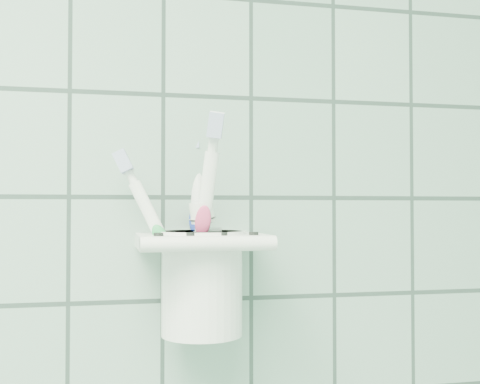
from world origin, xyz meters
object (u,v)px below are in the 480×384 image
object	(u,v)px
toothbrush_pink	(207,229)
toothpaste_tube	(217,255)
holder_bracket	(201,243)
cup	(202,279)
toothbrush_orange	(190,219)
toothbrush_blue	(199,221)

from	to	relation	value
toothbrush_pink	toothpaste_tube	world-z (taller)	toothbrush_pink
holder_bracket	toothbrush_pink	world-z (taller)	toothbrush_pink
cup	toothbrush_pink	xyz separation A→B (m)	(0.00, -0.02, 0.05)
toothbrush_orange	toothbrush_pink	bearing A→B (deg)	-38.64
toothbrush_blue	toothbrush_orange	distance (m)	0.02
toothpaste_tube	toothbrush_orange	bearing A→B (deg)	146.93
toothbrush_pink	toothbrush_orange	xyz separation A→B (m)	(-0.02, 0.02, 0.01)
cup	toothbrush_orange	xyz separation A→B (m)	(-0.01, -0.00, 0.06)
holder_bracket	toothbrush_orange	xyz separation A→B (m)	(-0.01, 0.00, 0.02)
holder_bracket	toothbrush_orange	size ratio (longest dim) A/B	0.59
toothbrush_blue	toothbrush_orange	xyz separation A→B (m)	(-0.01, -0.02, 0.00)
toothbrush_blue	toothpaste_tube	distance (m)	0.04
cup	toothbrush_blue	distance (m)	0.06
toothbrush_pink	toothpaste_tube	bearing A→B (deg)	49.95
toothbrush_pink	toothbrush_blue	xyz separation A→B (m)	(-0.00, 0.03, 0.01)
toothpaste_tube	holder_bracket	bearing A→B (deg)	138.08
holder_bracket	toothbrush_pink	distance (m)	0.02
holder_bracket	toothbrush_pink	bearing A→B (deg)	-79.62
holder_bracket	toothbrush_orange	distance (m)	0.03
cup	toothbrush_pink	distance (m)	0.06
toothbrush_pink	cup	bearing A→B (deg)	102.84
toothbrush_orange	holder_bracket	bearing A→B (deg)	8.60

